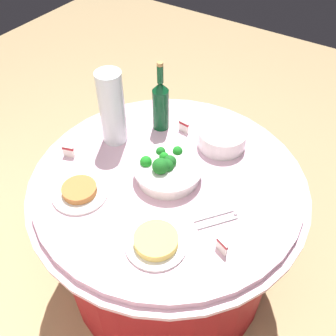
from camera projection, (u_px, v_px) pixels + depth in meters
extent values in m
plane|color=tan|center=(168.00, 270.00, 2.10)|extent=(6.00, 6.00, 0.00)
cylinder|color=maroon|center=(168.00, 233.00, 1.85)|extent=(1.01, 1.01, 0.69)
cylinder|color=#E0B2C6|center=(168.00, 183.00, 1.60)|extent=(1.16, 1.16, 0.02)
cylinder|color=#E0B2C6|center=(168.00, 179.00, 1.58)|extent=(1.10, 1.10, 0.03)
cylinder|color=white|center=(168.00, 173.00, 1.55)|extent=(0.26, 0.26, 0.05)
cylinder|color=white|center=(168.00, 167.00, 1.53)|extent=(0.28, 0.28, 0.01)
sphere|color=#197E1E|center=(146.00, 162.00, 1.53)|extent=(0.05, 0.05, 0.05)
sphere|color=#19811E|center=(164.00, 157.00, 1.55)|extent=(0.04, 0.04, 0.04)
sphere|color=#19621E|center=(167.00, 166.00, 1.52)|extent=(0.06, 0.06, 0.06)
sphere|color=#19781E|center=(178.00, 151.00, 1.58)|extent=(0.04, 0.04, 0.04)
sphere|color=#195D1E|center=(170.00, 161.00, 1.53)|extent=(0.05, 0.05, 0.05)
sphere|color=#19641E|center=(160.00, 166.00, 1.50)|extent=(0.07, 0.07, 0.07)
sphere|color=#196A1E|center=(161.00, 151.00, 1.58)|extent=(0.04, 0.04, 0.04)
cylinder|color=white|center=(221.00, 144.00, 1.71)|extent=(0.21, 0.21, 0.01)
cylinder|color=white|center=(221.00, 142.00, 1.70)|extent=(0.21, 0.21, 0.01)
cylinder|color=white|center=(222.00, 141.00, 1.69)|extent=(0.21, 0.21, 0.01)
cylinder|color=white|center=(222.00, 139.00, 1.69)|extent=(0.21, 0.21, 0.01)
cylinder|color=white|center=(222.00, 137.00, 1.68)|extent=(0.21, 0.21, 0.01)
cylinder|color=white|center=(222.00, 135.00, 1.67)|extent=(0.21, 0.21, 0.01)
cylinder|color=white|center=(223.00, 134.00, 1.66)|extent=(0.21, 0.21, 0.01)
cylinder|color=white|center=(223.00, 132.00, 1.66)|extent=(0.21, 0.21, 0.01)
cylinder|color=#0D4521|center=(161.00, 109.00, 1.73)|extent=(0.07, 0.07, 0.20)
cone|color=#0D4521|center=(160.00, 87.00, 1.65)|extent=(0.07, 0.07, 0.04)
cylinder|color=#0D4521|center=(160.00, 74.00, 1.60)|extent=(0.03, 0.03, 0.08)
cylinder|color=#B2844C|center=(160.00, 64.00, 1.57)|extent=(0.03, 0.03, 0.02)
cylinder|color=silver|center=(112.00, 108.00, 1.62)|extent=(0.11, 0.11, 0.34)
sphere|color=#E5B26B|center=(111.00, 130.00, 1.72)|extent=(0.06, 0.06, 0.06)
sphere|color=#E5B26B|center=(114.00, 135.00, 1.70)|extent=(0.06, 0.06, 0.06)
sphere|color=#E5B26B|center=(119.00, 130.00, 1.72)|extent=(0.06, 0.06, 0.06)
sphere|color=#72C64C|center=(109.00, 122.00, 1.67)|extent=(0.06, 0.06, 0.06)
sphere|color=#72C64C|center=(116.00, 125.00, 1.66)|extent=(0.06, 0.06, 0.06)
sphere|color=#72C64C|center=(117.00, 120.00, 1.69)|extent=(0.06, 0.06, 0.06)
sphere|color=red|center=(108.00, 114.00, 1.63)|extent=(0.06, 0.06, 0.06)
sphere|color=red|center=(117.00, 114.00, 1.63)|extent=(0.06, 0.06, 0.06)
sphere|color=red|center=(113.00, 110.00, 1.65)|extent=(0.06, 0.06, 0.06)
sphere|color=#E5B26B|center=(109.00, 105.00, 1.59)|extent=(0.06, 0.06, 0.06)
sphere|color=#E5B26B|center=(116.00, 102.00, 1.60)|extent=(0.06, 0.06, 0.06)
sphere|color=#E5B26B|center=(108.00, 100.00, 1.61)|extent=(0.06, 0.06, 0.06)
sphere|color=#72C64C|center=(111.00, 94.00, 1.55)|extent=(0.06, 0.06, 0.06)
sphere|color=#72C64C|center=(114.00, 89.00, 1.57)|extent=(0.06, 0.06, 0.06)
sphere|color=#72C64C|center=(105.00, 91.00, 1.57)|extent=(0.06, 0.06, 0.06)
cylinder|color=silver|center=(218.00, 223.00, 1.40)|extent=(0.10, 0.13, 0.01)
cylinder|color=silver|center=(214.00, 216.00, 1.42)|extent=(0.10, 0.13, 0.01)
sphere|color=silver|center=(236.00, 214.00, 1.43)|extent=(0.01, 0.01, 0.01)
cylinder|color=white|center=(80.00, 193.00, 1.50)|extent=(0.22, 0.22, 0.01)
cylinder|color=#B77038|center=(79.00, 190.00, 1.49)|extent=(0.14, 0.14, 0.03)
cylinder|color=white|center=(156.00, 244.00, 1.34)|extent=(0.22, 0.22, 0.01)
cylinder|color=#EACC60|center=(156.00, 240.00, 1.32)|extent=(0.16, 0.16, 0.03)
cube|color=white|center=(222.00, 246.00, 1.30)|extent=(0.05, 0.03, 0.05)
cube|color=maroon|center=(222.00, 244.00, 1.29)|extent=(0.05, 0.03, 0.01)
cube|color=white|center=(68.00, 152.00, 1.64)|extent=(0.05, 0.02, 0.05)
cube|color=maroon|center=(68.00, 149.00, 1.63)|extent=(0.05, 0.02, 0.01)
cube|color=white|center=(184.00, 127.00, 1.76)|extent=(0.05, 0.01, 0.05)
cube|color=maroon|center=(184.00, 124.00, 1.75)|extent=(0.05, 0.01, 0.01)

